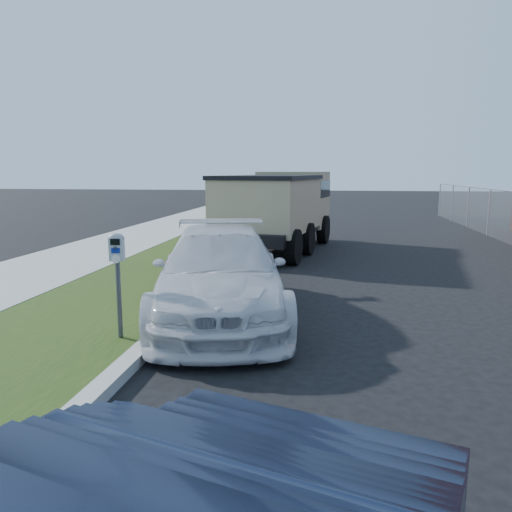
# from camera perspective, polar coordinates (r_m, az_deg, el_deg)

# --- Properties ---
(ground) EXTENTS (120.00, 120.00, 0.00)m
(ground) POSITION_cam_1_polar(r_m,az_deg,el_deg) (7.92, 9.10, -8.61)
(ground) COLOR black
(ground) RESTS_ON ground
(streetside) EXTENTS (6.12, 50.00, 0.15)m
(streetside) POSITION_cam_1_polar(r_m,az_deg,el_deg) (11.22, -20.78, -3.33)
(streetside) COLOR #989890
(streetside) RESTS_ON ground
(parking_meter) EXTENTS (0.22, 0.17, 1.49)m
(parking_meter) POSITION_cam_1_polar(r_m,az_deg,el_deg) (7.19, -15.57, -0.70)
(parking_meter) COLOR #3F4247
(parking_meter) RESTS_ON ground
(white_wagon) EXTENTS (3.14, 5.52, 1.51)m
(white_wagon) POSITION_cam_1_polar(r_m,az_deg,el_deg) (8.56, -3.92, -1.90)
(white_wagon) COLOR silver
(white_wagon) RESTS_ON ground
(dump_truck) EXTENTS (3.38, 6.58, 2.46)m
(dump_truck) POSITION_cam_1_polar(r_m,az_deg,el_deg) (15.91, 2.62, 5.72)
(dump_truck) COLOR black
(dump_truck) RESTS_ON ground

